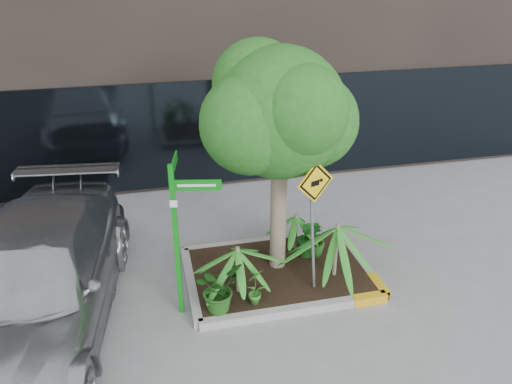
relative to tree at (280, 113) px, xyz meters
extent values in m
plane|color=gray|center=(-0.23, -0.48, -3.04)|extent=(80.00, 80.00, 0.00)
cube|color=#9E9E99|center=(-0.03, 0.92, -2.97)|extent=(3.20, 0.15, 0.15)
cube|color=#9E9E99|center=(-0.03, -1.28, -2.97)|extent=(3.20, 0.15, 0.15)
cube|color=#9E9E99|center=(-1.63, -0.18, -2.97)|extent=(0.15, 2.20, 0.15)
cube|color=#9E9E99|center=(1.57, -0.18, -2.97)|extent=(0.15, 2.20, 0.15)
cube|color=gold|center=(1.27, -1.28, -2.97)|extent=(0.60, 0.17, 0.15)
cube|color=black|center=(-0.03, -0.18, -2.92)|extent=(3.05, 2.05, 0.06)
cylinder|color=gray|center=(0.00, -0.01, -1.70)|extent=(0.29, 0.29, 2.69)
cylinder|color=gray|center=(0.09, -0.01, -0.71)|extent=(0.51, 0.14, 0.87)
sphere|color=#225719|center=(0.00, -0.01, 0.00)|extent=(2.15, 2.15, 2.15)
sphere|color=#225719|center=(0.63, 0.25, -0.26)|extent=(1.61, 1.61, 1.61)
sphere|color=#225719|center=(-0.54, -0.19, -0.09)|extent=(1.61, 1.61, 1.61)
sphere|color=#225719|center=(0.18, -0.55, 0.18)|extent=(1.43, 1.43, 1.43)
sphere|color=#225719|center=(-0.27, 0.43, 0.36)|extent=(1.52, 1.52, 1.52)
cylinder|color=gray|center=(0.91, -0.56, -2.37)|extent=(0.07, 0.07, 1.04)
cylinder|color=gray|center=(-0.86, -0.65, -2.46)|extent=(0.07, 0.07, 0.87)
cylinder|color=gray|center=(0.48, 0.43, -2.51)|extent=(0.07, 0.07, 0.76)
imported|color=#ACADB1|center=(-4.03, -0.63, -2.21)|extent=(3.02, 6.00, 1.67)
imported|color=#1D5016|center=(-1.26, -1.03, -2.49)|extent=(1.02, 1.02, 0.80)
imported|color=#245E1C|center=(0.77, 0.13, -2.54)|extent=(0.52, 0.52, 0.70)
imported|color=#2E7323|center=(-0.66, -1.03, -2.55)|extent=(0.50, 0.50, 0.67)
imported|color=#19591A|center=(0.64, 0.12, -2.49)|extent=(0.63, 0.63, 0.81)
cube|color=#0C8D16|center=(-1.84, -0.78, -1.73)|extent=(0.09, 0.09, 2.63)
cube|color=#0C8D16|center=(-1.49, -0.85, -0.74)|extent=(0.72, 0.17, 0.17)
cube|color=#0C8D16|center=(-1.77, -0.43, -0.55)|extent=(0.17, 0.72, 0.17)
cube|color=white|center=(-1.49, -0.87, -0.74)|extent=(0.55, 0.12, 0.04)
cube|color=white|center=(-1.79, -0.43, -0.55)|extent=(0.12, 0.55, 0.04)
cube|color=white|center=(-1.84, -0.83, -1.02)|extent=(0.11, 0.03, 0.11)
cylinder|color=slate|center=(0.39, -0.72, -1.83)|extent=(0.15, 0.32, 2.11)
cube|color=yellow|center=(0.39, -0.74, -0.94)|extent=(0.68, 0.25, 0.71)
cube|color=black|center=(0.39, -0.75, -0.94)|extent=(0.60, 0.21, 0.63)
cube|color=yellow|center=(0.39, -0.76, -0.94)|extent=(0.51, 0.18, 0.54)
cube|color=black|center=(0.38, -0.76, -0.95)|extent=(0.16, 0.06, 0.09)
camera|label=1|loc=(-2.15, -7.48, 2.33)|focal=35.00mm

